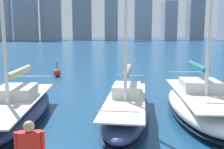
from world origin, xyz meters
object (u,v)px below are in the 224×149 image
object	(u,v)px
sailboat_teal	(201,103)
sailboat_grey	(126,105)
channel_buoy	(57,73)
sailboat_tan	(14,109)

from	to	relation	value
sailboat_teal	sailboat_grey	size ratio (longest dim) A/B	0.76
sailboat_grey	channel_buoy	xyz separation A→B (m)	(5.29, -12.82, -0.31)
sailboat_teal	channel_buoy	bearing A→B (deg)	-54.49
sailboat_teal	sailboat_grey	bearing A→B (deg)	1.47
sailboat_tan	channel_buoy	size ratio (longest dim) A/B	7.58
channel_buoy	sailboat_tan	bearing A→B (deg)	89.82
sailboat_teal	sailboat_tan	size ratio (longest dim) A/B	0.93
sailboat_teal	channel_buoy	distance (m)	15.63
sailboat_teal	sailboat_tan	xyz separation A→B (m)	(9.12, 0.28, -0.07)
sailboat_teal	sailboat_tan	distance (m)	9.12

